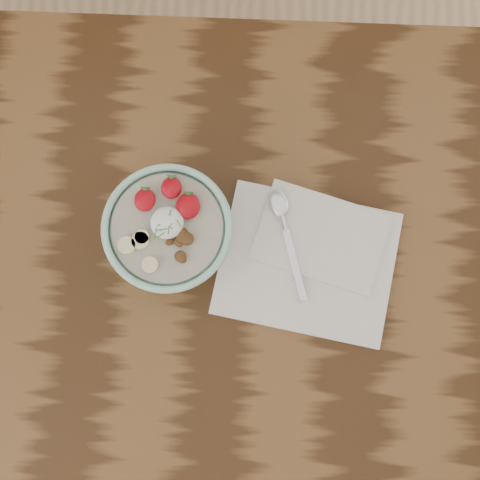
# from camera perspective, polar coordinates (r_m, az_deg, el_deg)

# --- Properties ---
(table) EXTENTS (1.60, 0.90, 0.75)m
(table) POSITION_cam_1_polar(r_m,az_deg,el_deg) (1.11, -1.76, -5.11)
(table) COLOR #351E0D
(table) RESTS_ON ground
(breakfast_bowl) EXTENTS (0.18, 0.18, 0.12)m
(breakfast_bowl) POSITION_cam_1_polar(r_m,az_deg,el_deg) (0.97, -6.02, 0.68)
(breakfast_bowl) COLOR #9BD1BD
(breakfast_bowl) RESTS_ON table
(napkin) EXTENTS (0.29, 0.25, 0.02)m
(napkin) POSITION_cam_1_polar(r_m,az_deg,el_deg) (1.02, 5.98, -1.53)
(napkin) COLOR silver
(napkin) RESTS_ON table
(spoon) EXTENTS (0.07, 0.17, 0.01)m
(spoon) POSITION_cam_1_polar(r_m,az_deg,el_deg) (1.01, 3.67, 1.85)
(spoon) COLOR silver
(spoon) RESTS_ON napkin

